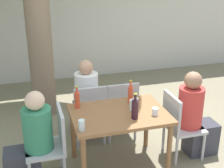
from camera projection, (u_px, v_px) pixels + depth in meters
ground_plane at (119, 166)px, 3.95m from camera, size 30.00×30.00×0.00m
cafe_building_wall at (71, 13)px, 6.46m from camera, size 10.00×0.08×2.80m
dining_table_front at (119, 120)px, 3.71m from camera, size 1.13×0.82×0.75m
patio_chair_0 at (52, 141)px, 3.56m from camera, size 0.44×0.44×0.88m
patio_chair_1 at (179, 123)px, 3.97m from camera, size 0.44×0.44×0.88m
patio_chair_2 at (89, 111)px, 4.28m from camera, size 0.44×0.44×0.88m
patio_chair_3 at (121, 107)px, 4.39m from camera, size 0.44×0.44×0.88m
person_seated_0 at (31, 144)px, 3.49m from camera, size 0.56×0.33×1.13m
person_seated_1 at (195, 119)px, 4.02m from camera, size 0.56×0.32×1.17m
person_seated_2 at (86, 102)px, 4.48m from camera, size 0.32×0.56×1.18m
soda_bottle_0 at (77, 99)px, 3.76m from camera, size 0.06×0.06×0.28m
soda_bottle_1 at (131, 94)px, 3.88m from camera, size 0.07×0.07×0.31m
wine_bottle_2 at (135, 109)px, 3.50m from camera, size 0.08×0.08×0.31m
drinking_glass_0 at (82, 125)px, 3.27m from camera, size 0.07×0.07×0.12m
drinking_glass_1 at (136, 102)px, 3.81m from camera, size 0.07×0.07×0.11m
drinking_glass_2 at (155, 112)px, 3.60m from camera, size 0.07×0.07×0.09m
drinking_glass_3 at (133, 105)px, 3.72m from camera, size 0.08×0.08×0.13m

